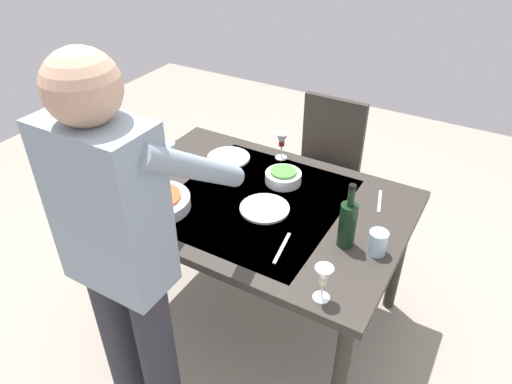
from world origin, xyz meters
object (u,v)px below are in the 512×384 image
object	(u,v)px
wine_glass_right	(323,277)
dinner_plate_far	(265,208)
water_cup_near_left	(169,151)
water_cup_near_right	(378,242)
dinner_plate_near	(229,158)
dining_table	(256,214)
wine_glass_left	(282,141)
serving_bowl_pasta	(158,202)
person_server	(123,256)
side_bowl_salad	(283,177)
wine_bottle	(348,223)
chair_near	(325,162)

from	to	relation	value
wine_glass_right	dinner_plate_far	world-z (taller)	wine_glass_right
water_cup_near_left	dinner_plate_far	size ratio (longest dim) A/B	0.40
water_cup_near_right	dinner_plate_near	distance (m)	0.99
dining_table	dinner_plate_far	world-z (taller)	dinner_plate_far
wine_glass_right	wine_glass_left	bearing A→B (deg)	-54.26
water_cup_near_left	serving_bowl_pasta	distance (m)	0.45
dining_table	wine_glass_left	world-z (taller)	wine_glass_left
dining_table	wine_glass_left	distance (m)	0.46
water_cup_near_left	dinner_plate_far	distance (m)	0.69
dining_table	wine_glass_right	bearing A→B (deg)	141.20
person_server	side_bowl_salad	world-z (taller)	person_server
dining_table	wine_bottle	world-z (taller)	wine_bottle
wine_glass_left	dinner_plate_far	world-z (taller)	wine_glass_left
dinner_plate_near	dining_table	bearing A→B (deg)	140.64
person_server	water_cup_near_right	size ratio (longest dim) A/B	16.35
side_bowl_salad	dinner_plate_far	size ratio (longest dim) A/B	0.78
side_bowl_salad	chair_near	bearing A→B (deg)	-86.96
wine_glass_right	side_bowl_salad	bearing A→B (deg)	-52.47
person_server	wine_glass_right	size ratio (longest dim) A/B	11.19
dining_table	water_cup_near_right	world-z (taller)	water_cup_near_right
dining_table	water_cup_near_left	size ratio (longest dim) A/B	15.34
chair_near	wine_glass_left	xyz separation A→B (m)	(0.08, 0.46, 0.34)
dining_table	side_bowl_salad	distance (m)	0.24
wine_glass_left	dining_table	bearing A→B (deg)	101.06
wine_glass_left	water_cup_near_left	xyz separation A→B (m)	(0.52, 0.30, -0.06)
person_server	wine_glass_right	bearing A→B (deg)	-150.78
water_cup_near_left	side_bowl_salad	xyz separation A→B (m)	(-0.64, -0.10, -0.01)
wine_glass_right	wine_bottle	bearing A→B (deg)	-83.76
side_bowl_salad	water_cup_near_right	bearing A→B (deg)	154.15
side_bowl_salad	serving_bowl_pasta	bearing A→B (deg)	49.96
wine_glass_left	water_cup_near_right	size ratio (longest dim) A/B	1.46
wine_bottle	wine_glass_right	xyz separation A→B (m)	(-0.04, 0.33, -0.01)
water_cup_near_left	water_cup_near_right	bearing A→B (deg)	171.59
dining_table	chair_near	xyz separation A→B (m)	(-0.00, -0.87, -0.16)
dinner_plate_near	water_cup_near_left	bearing A→B (deg)	29.53
wine_bottle	side_bowl_salad	size ratio (longest dim) A/B	1.64
person_server	wine_bottle	xyz separation A→B (m)	(-0.57, -0.67, -0.09)
side_bowl_salad	water_cup_near_left	bearing A→B (deg)	8.62
dining_table	side_bowl_salad	world-z (taller)	side_bowl_salad
water_cup_near_right	dinner_plate_far	world-z (taller)	water_cup_near_right
side_bowl_salad	dinner_plate_near	size ratio (longest dim) A/B	0.78
wine_glass_left	side_bowl_salad	xyz separation A→B (m)	(-0.12, 0.21, -0.07)
wine_glass_right	serving_bowl_pasta	bearing A→B (deg)	-9.10
water_cup_near_right	dinner_plate_far	bearing A→B (deg)	-3.12
water_cup_near_right	side_bowl_salad	world-z (taller)	water_cup_near_right
wine_glass_right	dining_table	bearing A→B (deg)	-38.80
dining_table	dinner_plate_near	distance (m)	0.43
dinner_plate_near	water_cup_near_right	bearing A→B (deg)	160.18
dining_table	wine_glass_right	xyz separation A→B (m)	(-0.51, 0.41, 0.18)
wine_bottle	dinner_plate_near	distance (m)	0.88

